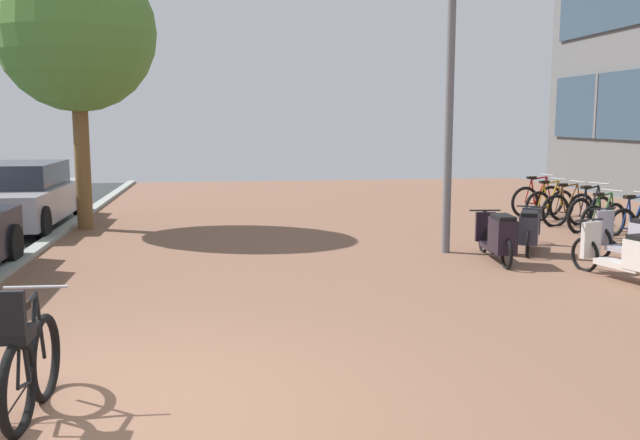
% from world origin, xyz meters
% --- Properties ---
extents(ground, '(21.00, 40.00, 0.13)m').
position_xyz_m(ground, '(1.43, 0.00, -0.02)').
color(ground, '#242A28').
extents(bicycle_foreground, '(0.68, 1.35, 1.08)m').
position_xyz_m(bicycle_foreground, '(-0.74, 0.03, 0.39)').
color(bicycle_foreground, black).
rests_on(bicycle_foreground, ground).
extents(bicycle_rack_05, '(1.28, 0.50, 0.97)m').
position_xyz_m(bicycle_rack_05, '(8.05, 6.12, 0.34)').
color(bicycle_rack_05, black).
rests_on(bicycle_rack_05, ground).
extents(bicycle_rack_06, '(1.24, 0.59, 0.93)m').
position_xyz_m(bicycle_rack_06, '(7.90, 6.88, 0.33)').
color(bicycle_rack_06, black).
rests_on(bicycle_rack_06, ground).
extents(bicycle_rack_07, '(1.30, 0.61, 1.00)m').
position_xyz_m(bicycle_rack_07, '(8.06, 7.64, 0.35)').
color(bicycle_rack_07, black).
rests_on(bicycle_rack_07, ground).
extents(bicycle_rack_08, '(1.34, 0.47, 0.97)m').
position_xyz_m(bicycle_rack_08, '(7.98, 8.40, 0.34)').
color(bicycle_rack_08, black).
rests_on(bicycle_rack_08, ground).
extents(bicycle_rack_09, '(1.33, 0.50, 0.97)m').
position_xyz_m(bicycle_rack_09, '(7.95, 9.15, 0.34)').
color(bicycle_rack_09, black).
rests_on(bicycle_rack_09, ground).
extents(bicycle_rack_10, '(1.40, 0.48, 1.00)m').
position_xyz_m(bicycle_rack_10, '(8.02, 9.91, 0.35)').
color(bicycle_rack_10, black).
rests_on(bicycle_rack_10, ground).
extents(scooter_near, '(0.55, 1.81, 0.80)m').
position_xyz_m(scooter_near, '(5.01, 4.95, 0.41)').
color(scooter_near, black).
rests_on(scooter_near, ground).
extents(scooter_mid, '(0.70, 1.70, 0.85)m').
position_xyz_m(scooter_mid, '(6.95, 4.34, 0.41)').
color(scooter_mid, black).
rests_on(scooter_mid, ground).
extents(scooter_far, '(0.76, 1.82, 0.81)m').
position_xyz_m(scooter_far, '(6.27, 3.39, 0.38)').
color(scooter_far, black).
rests_on(scooter_far, ground).
extents(scooter_extra, '(0.97, 1.60, 0.73)m').
position_xyz_m(scooter_extra, '(5.87, 5.70, 0.38)').
color(scooter_extra, black).
rests_on(scooter_extra, ground).
extents(parked_car_far, '(1.86, 4.38, 1.32)m').
position_xyz_m(parked_car_far, '(-3.41, 9.92, 0.63)').
color(parked_car_far, '#A7A4AD').
rests_on(parked_car_far, ground).
extents(lamp_post, '(0.20, 0.52, 5.87)m').
position_xyz_m(lamp_post, '(4.47, 5.87, 3.26)').
color(lamp_post, slate).
rests_on(lamp_post, ground).
extents(street_tree, '(3.11, 3.11, 5.47)m').
position_xyz_m(street_tree, '(-2.02, 9.32, 3.90)').
color(street_tree, brown).
rests_on(street_tree, ground).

